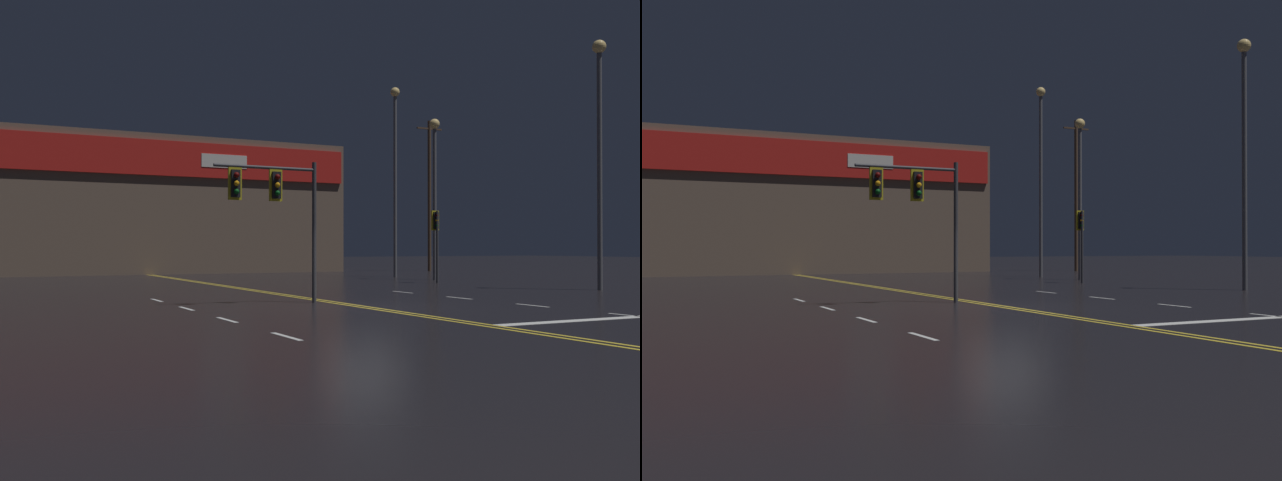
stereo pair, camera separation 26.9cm
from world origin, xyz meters
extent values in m
plane|color=black|center=(0.00, 0.00, 0.00)|extent=(200.00, 200.00, 0.00)
cube|color=gold|center=(-0.15, 0.00, 0.00)|extent=(0.12, 60.00, 0.01)
cube|color=gold|center=(0.15, 0.00, 0.00)|extent=(0.12, 60.00, 0.01)
cube|color=silver|center=(-4.87, -5.40, 0.00)|extent=(0.12, 1.40, 0.01)
cube|color=silver|center=(-4.87, -1.80, 0.00)|extent=(0.12, 1.40, 0.01)
cube|color=silver|center=(-4.87, 1.80, 0.00)|extent=(0.12, 1.40, 0.01)
cube|color=silver|center=(-4.87, 5.40, 0.00)|extent=(0.12, 1.40, 0.01)
cube|color=silver|center=(4.87, -5.40, 0.00)|extent=(0.12, 1.40, 0.01)
cube|color=silver|center=(4.87, -1.80, 0.00)|extent=(0.12, 1.40, 0.01)
cube|color=silver|center=(4.87, 1.80, 0.00)|extent=(0.12, 1.40, 0.01)
cube|color=silver|center=(4.87, 5.40, 0.00)|extent=(0.12, 1.40, 0.01)
cube|color=silver|center=(4.87, -5.71, 0.00)|extent=(9.35, 0.40, 0.01)
cylinder|color=#38383D|center=(-0.58, 2.17, 2.25)|extent=(0.14, 0.14, 4.50)
cylinder|color=#38383D|center=(-2.26, 2.17, 4.25)|extent=(3.36, 0.10, 0.10)
cube|color=black|center=(-1.92, 2.17, 3.71)|extent=(0.28, 0.24, 0.84)
cube|color=gold|center=(-1.92, 2.17, 3.71)|extent=(0.42, 0.08, 0.99)
sphere|color=#500705|center=(-1.92, 2.01, 3.96)|extent=(0.17, 0.17, 0.17)
sphere|color=orange|center=(-1.92, 2.01, 3.71)|extent=(0.17, 0.17, 0.17)
sphere|color=#084513|center=(-1.92, 2.01, 3.46)|extent=(0.17, 0.17, 0.17)
cube|color=black|center=(-3.27, 2.17, 3.71)|extent=(0.28, 0.24, 0.84)
cube|color=gold|center=(-3.27, 2.17, 3.71)|extent=(0.42, 0.08, 0.99)
sphere|color=#500705|center=(-3.27, 2.01, 3.96)|extent=(0.17, 0.17, 0.17)
sphere|color=orange|center=(-3.27, 2.01, 3.71)|extent=(0.17, 0.17, 0.17)
sphere|color=#084513|center=(-3.27, 2.01, 3.46)|extent=(0.17, 0.17, 0.17)
cylinder|color=#38383D|center=(10.33, 10.67, 1.79)|extent=(0.13, 0.13, 3.58)
cube|color=black|center=(10.33, 10.85, 3.11)|extent=(0.28, 0.24, 0.84)
cube|color=gold|center=(10.33, 10.85, 3.11)|extent=(0.42, 0.08, 0.99)
sphere|color=#500705|center=(10.33, 10.69, 3.36)|extent=(0.17, 0.17, 0.17)
sphere|color=orange|center=(10.33, 10.69, 3.11)|extent=(0.17, 0.17, 0.17)
sphere|color=#084513|center=(10.33, 10.69, 2.86)|extent=(0.17, 0.17, 0.17)
cylinder|color=#59595E|center=(12.37, 17.75, 5.46)|extent=(0.20, 0.20, 10.91)
sphere|color=#F9D17A|center=(12.37, 17.75, 11.08)|extent=(0.56, 0.56, 0.56)
cylinder|color=#59595E|center=(12.97, 2.93, 4.98)|extent=(0.20, 0.20, 9.96)
sphere|color=#F9D17A|center=(12.97, 2.93, 10.13)|extent=(0.56, 0.56, 0.56)
cylinder|color=#59595E|center=(12.27, 13.60, 4.17)|extent=(0.20, 0.20, 8.34)
sphere|color=#F9D17A|center=(12.27, 13.60, 8.51)|extent=(0.56, 0.56, 0.56)
cube|color=brown|center=(0.00, 32.68, 4.60)|extent=(28.39, 10.00, 9.20)
cube|color=red|center=(0.00, 27.58, 7.59)|extent=(27.82, 0.20, 2.30)
cube|color=white|center=(4.97, 27.53, 7.59)|extent=(3.20, 0.16, 0.90)
cylinder|color=#4C3828|center=(20.54, 25.84, 5.65)|extent=(0.26, 0.26, 11.29)
cube|color=#4C3828|center=(20.54, 25.84, 10.69)|extent=(2.20, 0.12, 0.12)
camera|label=1|loc=(-10.55, -18.36, 1.77)|focal=40.00mm
camera|label=2|loc=(-10.31, -18.48, 1.77)|focal=40.00mm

